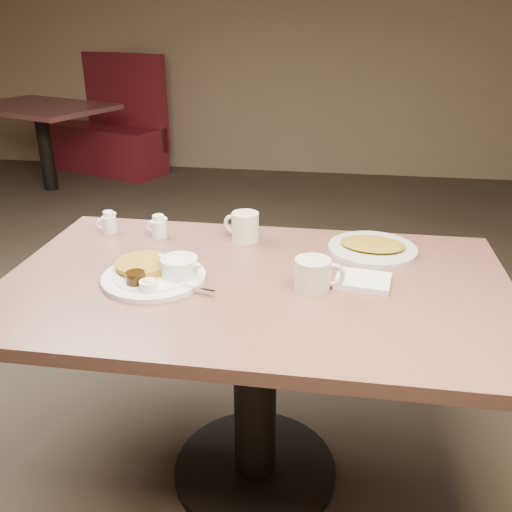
# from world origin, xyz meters

# --- Properties ---
(room) EXTENTS (7.04, 8.04, 2.84)m
(room) POSITION_xyz_m (0.00, 0.00, 1.40)
(room) COLOR #4C3F33
(room) RESTS_ON ground
(diner_table) EXTENTS (1.50, 0.90, 0.75)m
(diner_table) POSITION_xyz_m (0.00, 0.00, 0.58)
(diner_table) COLOR #84564C
(diner_table) RESTS_ON ground
(main_plate) EXTENTS (0.40, 0.40, 0.07)m
(main_plate) POSITION_xyz_m (-0.29, -0.03, 0.77)
(main_plate) COLOR white
(main_plate) RESTS_ON diner_table
(coffee_mug_near) EXTENTS (0.15, 0.11, 0.09)m
(coffee_mug_near) POSITION_xyz_m (0.17, -0.03, 0.80)
(coffee_mug_near) COLOR silver
(coffee_mug_near) RESTS_ON diner_table
(napkin) EXTENTS (0.17, 0.15, 0.02)m
(napkin) POSITION_xyz_m (0.31, 0.03, 0.76)
(napkin) COLOR white
(napkin) RESTS_ON diner_table
(coffee_mug_far) EXTENTS (0.14, 0.12, 0.10)m
(coffee_mug_far) POSITION_xyz_m (-0.09, 0.31, 0.80)
(coffee_mug_far) COLOR #F5ECCD
(coffee_mug_far) RESTS_ON diner_table
(creamer_left) EXTENTS (0.07, 0.05, 0.08)m
(creamer_left) POSITION_xyz_m (-0.58, 0.30, 0.79)
(creamer_left) COLOR white
(creamer_left) RESTS_ON diner_table
(creamer_right) EXTENTS (0.09, 0.07, 0.08)m
(creamer_right) POSITION_xyz_m (-0.39, 0.29, 0.79)
(creamer_right) COLOR white
(creamer_right) RESTS_ON diner_table
(hash_plate) EXTENTS (0.33, 0.33, 0.04)m
(hash_plate) POSITION_xyz_m (0.35, 0.28, 0.76)
(hash_plate) COLOR silver
(hash_plate) RESTS_ON diner_table
(booth_back_left) EXTENTS (1.61, 1.73, 1.12)m
(booth_back_left) POSITION_xyz_m (-2.09, 3.72, 0.41)
(booth_back_left) COLOR maroon
(booth_back_left) RESTS_ON ground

